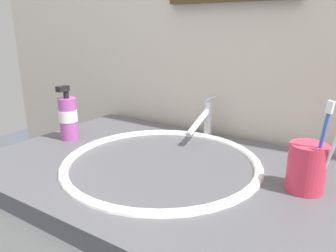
{
  "coord_description": "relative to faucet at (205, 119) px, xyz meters",
  "views": [
    {
      "loc": [
        0.39,
        -0.62,
        1.15
      ],
      "look_at": [
        -0.03,
        0.04,
        0.91
      ],
      "focal_mm": 34.81,
      "sensor_mm": 36.0,
      "label": 1
    }
  ],
  "objects": [
    {
      "name": "toothbrush_blue",
      "position": [
        0.35,
        -0.2,
        0.06
      ],
      "size": [
        0.03,
        0.02,
        0.19
      ],
      "color": "blue",
      "rests_on": "toothbrush_cup"
    },
    {
      "name": "toothbrush_cup",
      "position": [
        0.33,
        -0.19,
        -0.01
      ],
      "size": [
        0.08,
        0.08,
        0.1
      ],
      "primitive_type": "cylinder",
      "color": "#D8334C",
      "rests_on": "vanity_counter"
    },
    {
      "name": "sink_basin",
      "position": [
        0.0,
        -0.23,
        -0.09
      ],
      "size": [
        0.5,
        0.5,
        0.1
      ],
      "color": "white",
      "rests_on": "vanity_counter"
    },
    {
      "name": "soap_dispenser",
      "position": [
        -0.34,
        -0.23,
        0.01
      ],
      "size": [
        0.05,
        0.06,
        0.16
      ],
      "color": "#B24CA5",
      "rests_on": "vanity_counter"
    },
    {
      "name": "tiled_wall_back",
      "position": [
        0.03,
        0.1,
        0.32
      ],
      "size": [
        2.14,
        0.04,
        2.4
      ],
      "primitive_type": "cube",
      "color": "beige",
      "rests_on": "ground"
    },
    {
      "name": "faucet",
      "position": [
        0.0,
        0.0,
        0.0
      ],
      "size": [
        0.02,
        0.17,
        0.12
      ],
      "color": "silver",
      "rests_on": "sink_basin"
    },
    {
      "name": "toothbrush_white",
      "position": [
        0.37,
        -0.2,
        0.05
      ],
      "size": [
        0.05,
        0.04,
        0.18
      ],
      "color": "white",
      "rests_on": "toothbrush_cup"
    }
  ]
}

